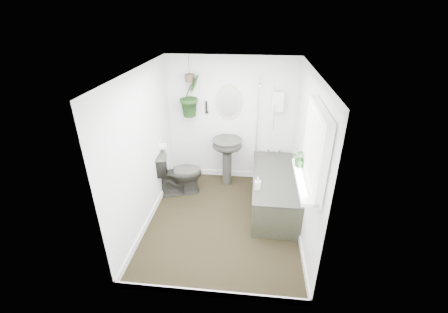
# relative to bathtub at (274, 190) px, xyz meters

# --- Properties ---
(floor) EXTENTS (2.30, 2.80, 0.02)m
(floor) POSITION_rel_bathtub_xyz_m (-0.80, -0.50, -0.30)
(floor) COLOR black
(floor) RESTS_ON ground
(ceiling) EXTENTS (2.30, 2.80, 0.02)m
(ceiling) POSITION_rel_bathtub_xyz_m (-0.80, -0.50, 2.02)
(ceiling) COLOR white
(ceiling) RESTS_ON ground
(wall_back) EXTENTS (2.30, 0.02, 2.30)m
(wall_back) POSITION_rel_bathtub_xyz_m (-0.80, 0.91, 0.86)
(wall_back) COLOR white
(wall_back) RESTS_ON ground
(wall_front) EXTENTS (2.30, 0.02, 2.30)m
(wall_front) POSITION_rel_bathtub_xyz_m (-0.80, -1.91, 0.86)
(wall_front) COLOR white
(wall_front) RESTS_ON ground
(wall_left) EXTENTS (0.02, 2.80, 2.30)m
(wall_left) POSITION_rel_bathtub_xyz_m (-1.96, -0.50, 0.86)
(wall_left) COLOR white
(wall_left) RESTS_ON ground
(wall_right) EXTENTS (0.02, 2.80, 2.30)m
(wall_right) POSITION_rel_bathtub_xyz_m (0.36, -0.50, 0.86)
(wall_right) COLOR white
(wall_right) RESTS_ON ground
(skirting) EXTENTS (2.30, 2.80, 0.10)m
(skirting) POSITION_rel_bathtub_xyz_m (-0.80, -0.50, -0.24)
(skirting) COLOR white
(skirting) RESTS_ON floor
(bathtub) EXTENTS (0.72, 1.72, 0.58)m
(bathtub) POSITION_rel_bathtub_xyz_m (0.00, 0.00, 0.00)
(bathtub) COLOR #30312A
(bathtub) RESTS_ON floor
(bath_screen) EXTENTS (0.04, 0.72, 1.40)m
(bath_screen) POSITION_rel_bathtub_xyz_m (-0.33, 0.49, 0.99)
(bath_screen) COLOR silver
(bath_screen) RESTS_ON bathtub
(shower_box) EXTENTS (0.20, 0.10, 0.35)m
(shower_box) POSITION_rel_bathtub_xyz_m (0.00, 0.84, 1.26)
(shower_box) COLOR white
(shower_box) RESTS_ON wall_back
(oval_mirror) EXTENTS (0.46, 0.03, 0.62)m
(oval_mirror) POSITION_rel_bathtub_xyz_m (-0.85, 0.87, 1.21)
(oval_mirror) COLOR #ADA38D
(oval_mirror) RESTS_ON wall_back
(wall_sconce) EXTENTS (0.04, 0.04, 0.22)m
(wall_sconce) POSITION_rel_bathtub_xyz_m (-1.25, 0.86, 1.11)
(wall_sconce) COLOR black
(wall_sconce) RESTS_ON wall_back
(toilet_roll_holder) EXTENTS (0.11, 0.11, 0.11)m
(toilet_roll_holder) POSITION_rel_bathtub_xyz_m (-1.90, 0.20, 0.61)
(toilet_roll_holder) COLOR white
(toilet_roll_holder) RESTS_ON wall_left
(window_recess) EXTENTS (0.08, 1.00, 0.90)m
(window_recess) POSITION_rel_bathtub_xyz_m (0.29, -1.20, 1.36)
(window_recess) COLOR white
(window_recess) RESTS_ON wall_right
(window_sill) EXTENTS (0.18, 1.00, 0.04)m
(window_sill) POSITION_rel_bathtub_xyz_m (0.22, -1.20, 0.94)
(window_sill) COLOR white
(window_sill) RESTS_ON wall_right
(window_blinds) EXTENTS (0.01, 0.86, 0.76)m
(window_blinds) POSITION_rel_bathtub_xyz_m (0.24, -1.20, 1.36)
(window_blinds) COLOR white
(window_blinds) RESTS_ON wall_right
(toilet) EXTENTS (0.88, 0.65, 0.80)m
(toilet) POSITION_rel_bathtub_xyz_m (-1.65, 0.21, 0.11)
(toilet) COLOR #30312A
(toilet) RESTS_ON floor
(pedestal_sink) EXTENTS (0.54, 0.46, 0.91)m
(pedestal_sink) POSITION_rel_bathtub_xyz_m (-0.85, 0.60, 0.17)
(pedestal_sink) COLOR #30312A
(pedestal_sink) RESTS_ON floor
(sill_plant) EXTENTS (0.25, 0.23, 0.23)m
(sill_plant) POSITION_rel_bathtub_xyz_m (0.21, -0.90, 1.08)
(sill_plant) COLOR black
(sill_plant) RESTS_ON window_sill
(hanging_plant) EXTENTS (0.49, 0.51, 0.73)m
(hanging_plant) POSITION_rel_bathtub_xyz_m (-1.50, 0.75, 1.34)
(hanging_plant) COLOR black
(hanging_plant) RESTS_ON ceiling
(soap_bottle) EXTENTS (0.09, 0.09, 0.19)m
(soap_bottle) POSITION_rel_bathtub_xyz_m (-0.29, -0.43, 0.39)
(soap_bottle) COLOR black
(soap_bottle) RESTS_ON bathtub
(hanging_pot) EXTENTS (0.16, 0.16, 0.12)m
(hanging_pot) POSITION_rel_bathtub_xyz_m (-1.50, 0.75, 1.65)
(hanging_pot) COLOR #493529
(hanging_pot) RESTS_ON ceiling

